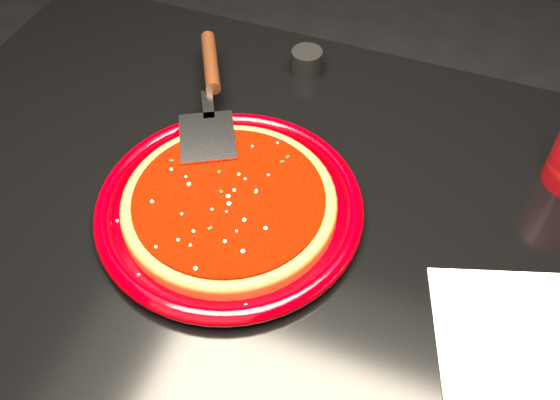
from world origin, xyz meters
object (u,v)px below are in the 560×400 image
Objects in this scene: pizza_server at (210,94)px; plate at (230,207)px; ramekin at (307,61)px; table at (286,350)px.

plate is at bearing -86.99° from pizza_server.
pizza_server is 0.19m from ramekin.
ramekin is at bearing 105.06° from table.
pizza_server is at bearing 140.41° from table.
plate is at bearing -166.92° from table.
ramekin reaches higher than table.
ramekin reaches higher than plate.
plate is 7.05× the size of ramekin.
pizza_server reaches higher than table.
pizza_server is (-0.10, 0.17, 0.03)m from plate.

